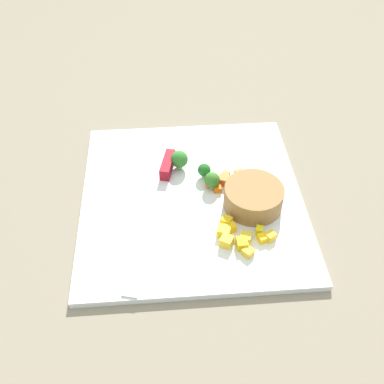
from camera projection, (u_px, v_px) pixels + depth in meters
ground_plane at (192, 201)px, 0.81m from camera, size 4.00×4.00×0.00m
cutting_board at (192, 198)px, 0.81m from camera, size 0.41×0.39×0.01m
prep_bowl at (253, 197)px, 0.77m from camera, size 0.10×0.10×0.04m
chef_knife at (161, 188)px, 0.81m from camera, size 0.31×0.10×0.02m
carrot_dice_0 at (218, 188)px, 0.81m from camera, size 0.02×0.01×0.01m
carrot_dice_1 at (229, 181)px, 0.82m from camera, size 0.02×0.02×0.02m
carrot_dice_2 at (226, 175)px, 0.83m from camera, size 0.02×0.02×0.01m
carrot_dice_3 at (261, 176)px, 0.83m from camera, size 0.02×0.02×0.02m
carrot_dice_4 at (211, 183)px, 0.82m from camera, size 0.02×0.02×0.01m
carrot_dice_5 at (223, 180)px, 0.82m from camera, size 0.02×0.02×0.02m
carrot_dice_6 at (239, 174)px, 0.84m from camera, size 0.02×0.02×0.01m
carrot_dice_7 at (235, 178)px, 0.83m from camera, size 0.01×0.01×0.01m
carrot_dice_8 at (244, 178)px, 0.83m from camera, size 0.03×0.02×0.01m
pepper_dice_0 at (226, 221)px, 0.75m from camera, size 0.02×0.02×0.02m
pepper_dice_1 at (242, 243)px, 0.72m from camera, size 0.02×0.02×0.02m
pepper_dice_2 at (248, 252)px, 0.71m from camera, size 0.02×0.02×0.01m
pepper_dice_3 at (259, 230)px, 0.74m from camera, size 0.02×0.01×0.01m
pepper_dice_4 at (246, 237)px, 0.73m from camera, size 0.02×0.02×0.01m
pepper_dice_5 at (270, 236)px, 0.73m from camera, size 0.02×0.02×0.01m
pepper_dice_6 at (230, 228)px, 0.74m from camera, size 0.02×0.02×0.01m
pepper_dice_7 at (262, 238)px, 0.73m from camera, size 0.02×0.02×0.01m
pepper_dice_8 at (227, 241)px, 0.72m from camera, size 0.03×0.03×0.02m
pepper_dice_9 at (224, 231)px, 0.74m from camera, size 0.02×0.03×0.02m
broccoli_floret_0 at (179, 159)px, 0.84m from camera, size 0.03×0.03×0.04m
broccoli_floret_1 at (212, 180)px, 0.81m from camera, size 0.03×0.03×0.03m
broccoli_floret_2 at (204, 170)px, 0.83m from camera, size 0.02×0.02×0.03m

